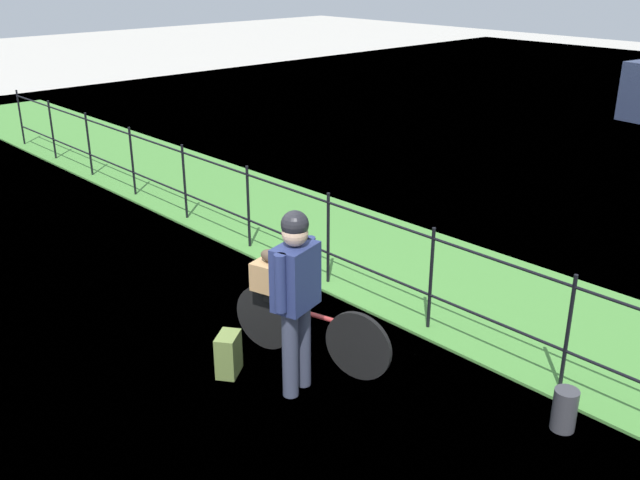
% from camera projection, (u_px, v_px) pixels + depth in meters
% --- Properties ---
extents(ground_plane, '(60.00, 60.00, 0.00)m').
position_uv_depth(ground_plane, '(163.00, 350.00, 6.97)').
color(ground_plane, '#B2ADA3').
extents(grass_strip, '(27.00, 2.40, 0.03)m').
position_uv_depth(grass_strip, '(386.00, 259.00, 9.00)').
color(grass_strip, '#478438').
rests_on(grass_strip, ground).
extents(iron_fence, '(18.04, 0.04, 1.12)m').
position_uv_depth(iron_fence, '(328.00, 233.00, 8.13)').
color(iron_fence, black).
rests_on(iron_fence, ground).
extents(bicycle_main, '(1.64, 0.49, 0.66)m').
position_uv_depth(bicycle_main, '(308.00, 329.00, 6.64)').
color(bicycle_main, black).
rests_on(bicycle_main, ground).
extents(wooden_crate, '(0.44, 0.37, 0.27)m').
position_uv_depth(wooden_crate, '(274.00, 276.00, 6.66)').
color(wooden_crate, '#A87F51').
rests_on(wooden_crate, bicycle_main).
extents(terrier_dog, '(0.32, 0.21, 0.18)m').
position_uv_depth(terrier_dog, '(276.00, 256.00, 6.57)').
color(terrier_dog, '#4C3D2D').
rests_on(terrier_dog, wooden_crate).
extents(cyclist_person, '(0.36, 0.52, 1.68)m').
position_uv_depth(cyclist_person, '(296.00, 287.00, 5.96)').
color(cyclist_person, '#383D51').
rests_on(cyclist_person, ground).
extents(backpack_on_paving, '(0.31, 0.33, 0.40)m').
position_uv_depth(backpack_on_paving, '(228.00, 354.00, 6.50)').
color(backpack_on_paving, olive).
rests_on(backpack_on_paving, ground).
extents(mooring_bollard, '(0.20, 0.20, 0.36)m').
position_uv_depth(mooring_bollard, '(565.00, 410.00, 5.74)').
color(mooring_bollard, '#38383D').
rests_on(mooring_bollard, ground).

